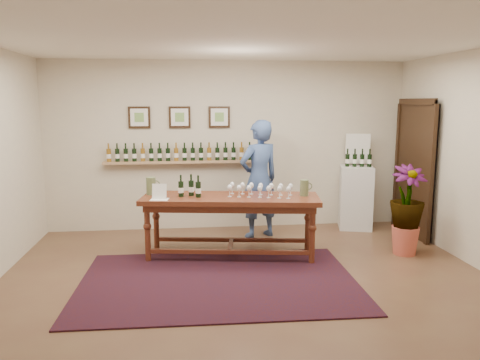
{
  "coord_description": "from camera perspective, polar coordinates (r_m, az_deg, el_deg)",
  "views": [
    {
      "loc": [
        -0.71,
        -5.3,
        2.13
      ],
      "look_at": [
        0.0,
        0.8,
        1.1
      ],
      "focal_mm": 35.0,
      "sensor_mm": 36.0,
      "label": 1
    }
  ],
  "objects": [
    {
      "name": "rug",
      "position": [
        5.72,
        -2.63,
        -12.25
      ],
      "size": [
        3.33,
        2.26,
        0.02
      ],
      "primitive_type": "cube",
      "rotation": [
        0.0,
        0.0,
        -0.02
      ],
      "color": "#44120C",
      "rests_on": "ground"
    },
    {
      "name": "display_pedestal",
      "position": [
        8.17,
        13.92,
        -2.06
      ],
      "size": [
        0.65,
        0.65,
        1.06
      ],
      "primitive_type": "cube",
      "rotation": [
        0.0,
        0.0,
        -0.26
      ],
      "color": "silver",
      "rests_on": "ground"
    },
    {
      "name": "table_bottles",
      "position": [
        6.39,
        -6.07,
        -0.66
      ],
      "size": [
        0.32,
        0.23,
        0.3
      ],
      "primitive_type": null,
      "rotation": [
        0.0,
        0.0,
        -0.28
      ],
      "color": "black",
      "rests_on": "tasting_table"
    },
    {
      "name": "person",
      "position": [
        7.34,
        2.33,
        0.09
      ],
      "size": [
        0.8,
        0.67,
        1.86
      ],
      "primitive_type": "imported",
      "rotation": [
        0.0,
        0.0,
        3.54
      ],
      "color": "#385085",
      "rests_on": "ground"
    },
    {
      "name": "info_sign",
      "position": [
        8.22,
        14.16,
        3.72
      ],
      "size": [
        0.4,
        0.12,
        0.56
      ],
      "primitive_type": "cube",
      "rotation": [
        0.0,
        0.0,
        -0.26
      ],
      "color": "white",
      "rests_on": "display_pedestal"
    },
    {
      "name": "pitcher_left",
      "position": [
        6.6,
        -10.79,
        -0.71
      ],
      "size": [
        0.19,
        0.19,
        0.24
      ],
      "primitive_type": null,
      "rotation": [
        0.0,
        0.0,
        -0.25
      ],
      "color": "#5A663F",
      "rests_on": "tasting_table"
    },
    {
      "name": "table_glasses",
      "position": [
        6.39,
        2.47,
        -1.21
      ],
      "size": [
        1.28,
        0.62,
        0.17
      ],
      "primitive_type": null,
      "rotation": [
        0.0,
        0.0,
        -0.28
      ],
      "color": "white",
      "rests_on": "tasting_table"
    },
    {
      "name": "room_shell",
      "position": [
        7.76,
        14.75,
        1.73
      ],
      "size": [
        6.0,
        6.0,
        6.0
      ],
      "color": "beige",
      "rests_on": "ground"
    },
    {
      "name": "potted_plant",
      "position": [
        6.93,
        19.66,
        -3.47
      ],
      "size": [
        0.6,
        0.6,
        1.09
      ],
      "rotation": [
        0.0,
        0.0,
        0.04
      ],
      "color": "#C75642",
      "rests_on": "ground"
    },
    {
      "name": "menu_card",
      "position": [
        6.26,
        -9.81,
        -1.4
      ],
      "size": [
        0.25,
        0.2,
        0.21
      ],
      "primitive_type": "cube",
      "rotation": [
        0.0,
        0.0,
        -0.14
      ],
      "color": "white",
      "rests_on": "tasting_table"
    },
    {
      "name": "ground",
      "position": [
        5.76,
        0.94,
        -12.2
      ],
      "size": [
        6.0,
        6.0,
        0.0
      ],
      "primitive_type": "plane",
      "color": "brown",
      "rests_on": "ground"
    },
    {
      "name": "tasting_table",
      "position": [
        6.42,
        -1.17,
        -3.11
      ],
      "size": [
        2.5,
        1.12,
        0.85
      ],
      "rotation": [
        0.0,
        0.0,
        -0.15
      ],
      "color": "#4F1E13",
      "rests_on": "ground"
    },
    {
      "name": "pitcher_right",
      "position": [
        6.47,
        7.84,
        -0.95
      ],
      "size": [
        0.14,
        0.14,
        0.22
      ],
      "primitive_type": null,
      "rotation": [
        0.0,
        0.0,
        -0.0
      ],
      "color": "#5A663F",
      "rests_on": "tasting_table"
    },
    {
      "name": "pedestal_bottles",
      "position": [
        8.03,
        14.25,
        2.73
      ],
      "size": [
        0.33,
        0.17,
        0.32
      ],
      "primitive_type": null,
      "rotation": [
        0.0,
        0.0,
        -0.26
      ],
      "color": "black",
      "rests_on": "display_pedestal"
    }
  ]
}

